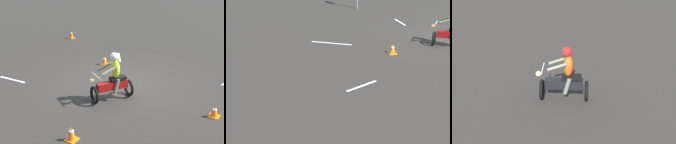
% 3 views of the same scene
% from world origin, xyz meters
% --- Properties ---
extents(ground_plane, '(120.00, 120.00, 0.00)m').
position_xyz_m(ground_plane, '(0.00, 0.00, 0.00)').
color(ground_plane, '#2D2B28').
extents(motorcycle_rider_foreground, '(1.25, 1.51, 1.66)m').
position_xyz_m(motorcycle_rider_foreground, '(-0.46, 1.33, 0.73)').
color(motorcycle_rider_foreground, black).
rests_on(motorcycle_rider_foreground, ground).
extents(traffic_cone_near_left, '(0.32, 0.32, 0.44)m').
position_xyz_m(traffic_cone_near_left, '(5.52, -3.93, 0.21)').
color(traffic_cone_near_left, orange).
rests_on(traffic_cone_near_left, ground).
extents(traffic_cone_near_right, '(0.32, 0.32, 0.38)m').
position_xyz_m(traffic_cone_near_right, '(1.60, -1.34, 0.18)').
color(traffic_cone_near_right, orange).
rests_on(traffic_cone_near_right, ground).
extents(traffic_cone_mid_center, '(0.32, 0.32, 0.41)m').
position_xyz_m(traffic_cone_mid_center, '(-0.79, 3.99, 0.20)').
color(traffic_cone_mid_center, orange).
rests_on(traffic_cone_mid_center, ground).
extents(traffic_cone_far_right, '(0.32, 0.32, 0.36)m').
position_xyz_m(traffic_cone_far_right, '(-3.72, 0.73, 0.17)').
color(traffic_cone_far_right, orange).
rests_on(traffic_cone_far_right, ground).
extents(lane_stripe_e, '(1.28, 0.18, 0.01)m').
position_xyz_m(lane_stripe_e, '(3.77, 1.97, 0.00)').
color(lane_stripe_e, silver).
rests_on(lane_stripe_e, ground).
extents(lane_stripe_se, '(0.78, 1.08, 0.01)m').
position_xyz_m(lane_stripe_se, '(1.57, -2.54, 0.00)').
color(lane_stripe_se, silver).
rests_on(lane_stripe_se, ground).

